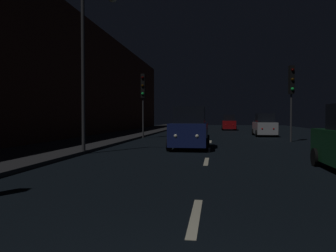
{
  "coord_description": "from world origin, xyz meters",
  "views": [
    {
      "loc": [
        0.33,
        -2.57,
        1.68
      ],
      "look_at": [
        -2.37,
        16.35,
        1.16
      ],
      "focal_mm": 35.56,
      "sensor_mm": 36.0,
      "label": 1
    }
  ],
  "objects_px": {
    "traffic_light_far_left": "(143,91)",
    "traffic_light_far_right": "(292,86)",
    "car_distant_taillights": "(229,123)",
    "streetlamp_overhead": "(93,48)",
    "car_approaching_headlights": "(190,130)",
    "car_parked_right_far": "(265,126)"
  },
  "relations": [
    {
      "from": "traffic_light_far_left",
      "to": "traffic_light_far_right",
      "type": "bearing_deg",
      "value": 74.72
    },
    {
      "from": "traffic_light_far_right",
      "to": "car_distant_taillights",
      "type": "xyz_separation_m",
      "value": [
        -3.36,
        19.69,
        -2.85
      ]
    },
    {
      "from": "streetlamp_overhead",
      "to": "car_approaching_headlights",
      "type": "height_order",
      "value": "streetlamp_overhead"
    },
    {
      "from": "car_parked_right_far",
      "to": "car_distant_taillights",
      "type": "height_order",
      "value": "car_parked_right_far"
    },
    {
      "from": "traffic_light_far_right",
      "to": "car_parked_right_far",
      "type": "distance_m",
      "value": 7.18
    },
    {
      "from": "traffic_light_far_left",
      "to": "car_approaching_headlights",
      "type": "bearing_deg",
      "value": 26.19
    },
    {
      "from": "car_parked_right_far",
      "to": "car_distant_taillights",
      "type": "relative_size",
      "value": 1.02
    },
    {
      "from": "traffic_light_far_left",
      "to": "car_parked_right_far",
      "type": "distance_m",
      "value": 11.08
    },
    {
      "from": "car_distant_taillights",
      "to": "traffic_light_far_left",
      "type": "bearing_deg",
      "value": 156.47
    },
    {
      "from": "traffic_light_far_right",
      "to": "car_parked_right_far",
      "type": "height_order",
      "value": "traffic_light_far_right"
    },
    {
      "from": "car_approaching_headlights",
      "to": "car_distant_taillights",
      "type": "height_order",
      "value": "car_approaching_headlights"
    },
    {
      "from": "traffic_light_far_left",
      "to": "streetlamp_overhead",
      "type": "xyz_separation_m",
      "value": [
        0.26,
        -11.62,
        1.05
      ]
    },
    {
      "from": "streetlamp_overhead",
      "to": "car_approaching_headlights",
      "type": "relative_size",
      "value": 1.64
    },
    {
      "from": "streetlamp_overhead",
      "to": "car_distant_taillights",
      "type": "relative_size",
      "value": 1.85
    },
    {
      "from": "traffic_light_far_left",
      "to": "car_distant_taillights",
      "type": "relative_size",
      "value": 1.31
    },
    {
      "from": "traffic_light_far_right",
      "to": "car_distant_taillights",
      "type": "relative_size",
      "value": 1.32
    },
    {
      "from": "streetlamp_overhead",
      "to": "car_distant_taillights",
      "type": "distance_m",
      "value": 29.81
    },
    {
      "from": "traffic_light_far_right",
      "to": "streetlamp_overhead",
      "type": "relative_size",
      "value": 0.71
    },
    {
      "from": "car_approaching_headlights",
      "to": "car_distant_taillights",
      "type": "bearing_deg",
      "value": 173.14
    },
    {
      "from": "streetlamp_overhead",
      "to": "car_approaching_headlights",
      "type": "bearing_deg",
      "value": 38.69
    },
    {
      "from": "streetlamp_overhead",
      "to": "car_parked_right_far",
      "type": "distance_m",
      "value": 18.73
    },
    {
      "from": "traffic_light_far_left",
      "to": "car_distant_taillights",
      "type": "height_order",
      "value": "traffic_light_far_left"
    }
  ]
}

